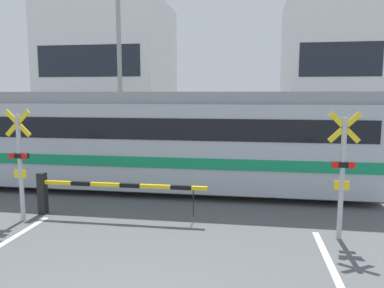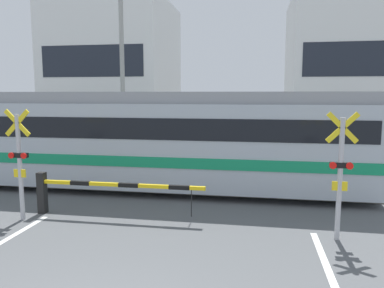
{
  "view_description": "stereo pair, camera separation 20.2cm",
  "coord_description": "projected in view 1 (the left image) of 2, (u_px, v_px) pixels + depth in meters",
  "views": [
    {
      "loc": [
        1.82,
        -3.59,
        3.17
      ],
      "look_at": [
        0.0,
        7.99,
        1.6
      ],
      "focal_mm": 35.0,
      "sensor_mm": 36.0,
      "label": 1
    },
    {
      "loc": [
        2.01,
        -3.56,
        3.17
      ],
      "look_at": [
        0.0,
        7.99,
        1.6
      ],
      "focal_mm": 35.0,
      "sensor_mm": 36.0,
      "label": 2
    }
  ],
  "objects": [
    {
      "name": "crossing_signal_left",
      "position": [
        20.0,
        161.0,
        9.23
      ],
      "size": [
        0.68,
        0.15,
        2.81
      ],
      "color": "#B2B2B7",
      "rests_on": "ground_plane"
    },
    {
      "name": "crossing_signal_right",
      "position": [
        342.0,
        170.0,
        8.07
      ],
      "size": [
        0.68,
        0.15,
        2.81
      ],
      "color": "#B2B2B7",
      "rests_on": "ground_plane"
    },
    {
      "name": "pedestrian",
      "position": [
        204.0,
        139.0,
        18.82
      ],
      "size": [
        0.38,
        0.22,
        1.62
      ],
      "color": "#33384C",
      "rests_on": "ground_plane"
    },
    {
      "name": "crossing_barrier_near",
      "position": [
        87.0,
        189.0,
        9.7
      ],
      "size": [
        4.5,
        0.2,
        1.11
      ],
      "color": "black",
      "rests_on": "ground_plane"
    },
    {
      "name": "crossing_barrier_far",
      "position": [
        263.0,
        155.0,
        15.21
      ],
      "size": [
        4.5,
        0.2,
        1.11
      ],
      "color": "black",
      "rests_on": "ground_plane"
    },
    {
      "name": "building_left_of_street",
      "position": [
        112.0,
        72.0,
        25.94
      ],
      "size": [
        7.6,
        7.79,
        9.29
      ],
      "color": "white",
      "rests_on": "ground_plane"
    },
    {
      "name": "utility_pole_streetside",
      "position": [
        120.0,
        79.0,
        18.29
      ],
      "size": [
        0.22,
        0.22,
        7.77
      ],
      "color": "gray",
      "rests_on": "ground_plane"
    },
    {
      "name": "commuter_train",
      "position": [
        123.0,
        137.0,
        12.71
      ],
      "size": [
        16.13,
        3.05,
        3.24
      ],
      "color": "#ADB7C1",
      "rests_on": "ground_plane"
    },
    {
      "name": "building_right_of_street",
      "position": [
        326.0,
        72.0,
        23.77
      ],
      "size": [
        5.09,
        7.79,
        9.1
      ],
      "color": "white",
      "rests_on": "ground_plane"
    },
    {
      "name": "rail_track_near",
      "position": [
        191.0,
        193.0,
        11.86
      ],
      "size": [
        50.0,
        0.1,
        0.08
      ],
      "color": "#5B564C",
      "rests_on": "ground_plane"
    },
    {
      "name": "rail_track_far",
      "position": [
        197.0,
        183.0,
        13.26
      ],
      "size": [
        50.0,
        0.1,
        0.08
      ],
      "color": "#5B564C",
      "rests_on": "ground_plane"
    }
  ]
}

